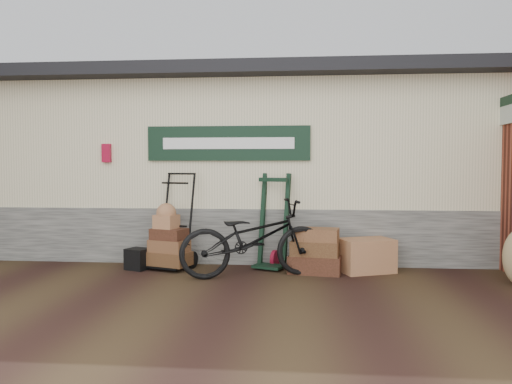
% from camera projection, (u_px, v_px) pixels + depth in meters
% --- Properties ---
extents(ground, '(80.00, 80.00, 0.00)m').
position_uv_depth(ground, '(240.00, 279.00, 7.04)').
color(ground, black).
rests_on(ground, ground).
extents(station_building, '(14.40, 4.10, 3.20)m').
position_uv_depth(station_building, '(257.00, 165.00, 9.68)').
color(station_building, '#4C4C47').
rests_on(station_building, ground).
extents(porter_trolley, '(0.90, 0.78, 1.51)m').
position_uv_depth(porter_trolley, '(175.00, 219.00, 7.77)').
color(porter_trolley, black).
rests_on(porter_trolley, ground).
extents(green_barrow, '(0.66, 0.61, 1.47)m').
position_uv_depth(green_barrow, '(273.00, 221.00, 7.75)').
color(green_barrow, black).
rests_on(green_barrow, ground).
extents(suitcase_stack, '(0.83, 0.60, 0.68)m').
position_uv_depth(suitcase_stack, '(315.00, 250.00, 7.41)').
color(suitcase_stack, '#321C10').
rests_on(suitcase_stack, ground).
extents(wicker_hamper, '(0.90, 0.75, 0.50)m').
position_uv_depth(wicker_hamper, '(366.00, 255.00, 7.47)').
color(wicker_hamper, '#9A5F3D').
rests_on(wicker_hamper, ground).
extents(black_trunk, '(0.41, 0.38, 0.32)m').
position_uv_depth(black_trunk, '(138.00, 259.00, 7.66)').
color(black_trunk, black).
rests_on(black_trunk, ground).
extents(bicycle, '(1.34, 2.25, 1.24)m').
position_uv_depth(bicycle, '(254.00, 234.00, 7.11)').
color(bicycle, black).
rests_on(bicycle, ground).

